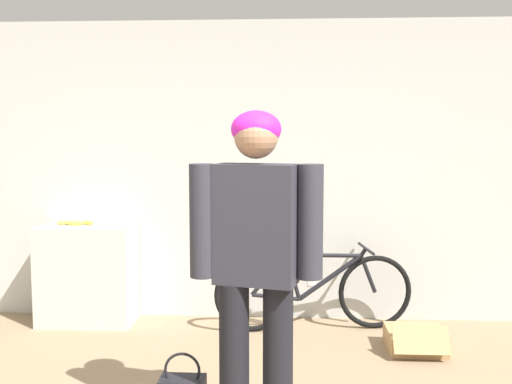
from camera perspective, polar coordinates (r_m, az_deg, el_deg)
name	(u,v)px	position (r m, az deg, el deg)	size (l,w,h in m)	color
wall_back	(250,171)	(5.25, -0.54, 1.98)	(8.00, 0.07, 2.60)	silver
side_shelf	(87,274)	(5.40, -15.77, -7.54)	(0.80, 0.43, 0.85)	beige
person	(256,251)	(3.17, 0.00, -5.64)	(0.70, 0.30, 1.76)	black
bicycle	(314,290)	(5.05, 5.52, -9.30)	(1.65, 0.46, 0.69)	black
banana	(75,223)	(5.35, -16.83, -2.82)	(0.34, 0.09, 0.04)	#EAD64C
cardboard_box	(415,340)	(4.80, 14.94, -13.45)	(0.42, 0.47, 0.24)	tan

